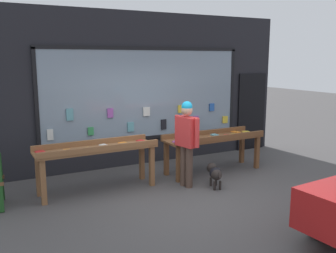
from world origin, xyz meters
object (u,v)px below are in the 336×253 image
object	(u,v)px
display_table_right	(213,141)
person_browsing	(187,137)
display_table_left	(97,153)
small_dog	(215,173)

from	to	relation	value
display_table_right	person_browsing	size ratio (longest dim) A/B	1.35
display_table_left	display_table_right	bearing A→B (deg)	-0.05
display_table_left	display_table_right	size ratio (longest dim) A/B	1.00
display_table_left	display_table_right	distance (m)	2.66
person_browsing	small_dog	distance (m)	0.90
person_browsing	small_dog	xyz separation A→B (m)	(0.47, -0.30, -0.71)
display_table_left	person_browsing	size ratio (longest dim) A/B	1.35
display_table_left	small_dog	distance (m)	2.33
person_browsing	small_dog	world-z (taller)	person_browsing
display_table_right	small_dog	bearing A→B (deg)	-122.34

